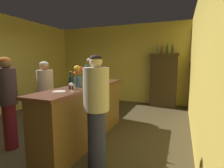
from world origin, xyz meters
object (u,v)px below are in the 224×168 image
wine_glass_front (97,79)px  wine_glass_spare (96,77)px  display_cabinet (163,79)px  wine_bottle_chardonnay (85,78)px  patron_in_grey (8,99)px  wine_glass_rear (71,85)px  display_bottle_midleft (162,49)px  patron_tall (46,94)px  cheese_plate (59,92)px  wine_glass_mid (98,78)px  display_bottle_midright (173,49)px  wine_bottle_merlot (105,74)px  bartender (96,108)px  display_bottle_center (167,49)px  wine_bottle_malbec (71,81)px  patron_by_cabinet (90,84)px  bar_counter (86,113)px  flower_arrangement (78,76)px  display_bottle_left (157,50)px

wine_glass_front → wine_glass_spare: size_ratio=0.96×
display_cabinet → wine_bottle_chardonnay: 3.40m
patron_in_grey → wine_glass_rear: bearing=-18.4°
display_bottle_midleft → patron_in_grey: display_bottle_midleft is taller
display_bottle_midleft → patron_tall: size_ratio=0.21×
display_bottle_midleft → wine_bottle_chardonnay: bearing=-107.4°
wine_bottle_chardonnay → patron_tall: patron_tall is taller
display_cabinet → cheese_plate: size_ratio=9.42×
wine_glass_mid → patron_tall: size_ratio=0.10×
wine_glass_mid → cheese_plate: 1.30m
display_bottle_midright → patron_in_grey: 4.75m
display_bottle_midright → wine_bottle_merlot: bearing=-124.6°
patron_tall → bartender: size_ratio=0.94×
wine_glass_rear → display_bottle_center: display_bottle_center is taller
wine_bottle_malbec → wine_glass_spare: bearing=87.5°
wine_bottle_malbec → display_bottle_center: bearing=71.6°
wine_bottle_merlot → patron_by_cabinet: 0.75m
bar_counter → bartender: size_ratio=1.54×
bar_counter → wine_glass_front: wine_glass_front is taller
display_cabinet → wine_glass_front: size_ratio=11.79×
bar_counter → wine_glass_mid: (-0.02, 0.55, 0.63)m
display_cabinet → flower_arrangement: size_ratio=4.64×
patron_in_grey → display_bottle_center: bearing=36.5°
cheese_plate → patron_by_cabinet: bearing=107.6°
wine_glass_front → patron_by_cabinet: 1.43m
bar_counter → wine_bottle_chardonnay: 0.67m
flower_arrangement → patron_tall: patron_tall is taller
patron_by_cabinet → patron_tall: bearing=-39.3°
wine_bottle_merlot → wine_glass_spare: bearing=-80.8°
display_bottle_midleft → wine_glass_front: bearing=-107.1°
wine_glass_rear → flower_arrangement: flower_arrangement is taller
wine_glass_mid → flower_arrangement: flower_arrangement is taller
wine_bottle_chardonnay → wine_glass_spare: bearing=87.2°
cheese_plate → display_bottle_left: size_ratio=0.66×
wine_glass_mid → display_bottle_midright: 3.05m
wine_glass_front → display_bottle_left: display_bottle_left is taller
display_bottle_midright → display_bottle_center: bearing=180.0°
wine_glass_spare → display_bottle_left: (0.83, 2.78, 0.71)m
wine_glass_spare → display_bottle_left: 2.99m
bar_counter → display_bottle_midright: (1.36, 3.17, 1.36)m
wine_bottle_chardonnay → patron_in_grey: bearing=-144.6°
wine_glass_front → display_bottle_midright: size_ratio=0.51×
wine_bottle_malbec → patron_by_cabinet: patron_by_cabinet is taller
wine_glass_front → flower_arrangement: 0.50m
display_cabinet → patron_by_cabinet: bearing=-135.4°
wine_glass_rear → bartender: (0.42, -0.01, -0.29)m
wine_bottle_merlot → wine_bottle_malbec: bearing=-87.2°
display_cabinet → display_bottle_midright: size_ratio=6.06×
bar_counter → display_bottle_midleft: 3.60m
wine_bottle_merlot → display_bottle_center: size_ratio=0.95×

